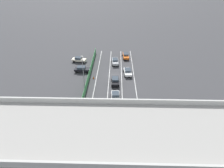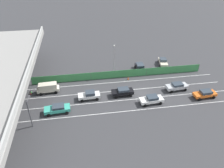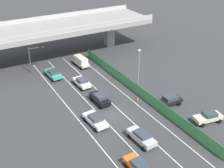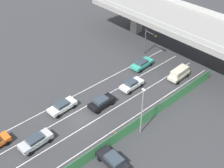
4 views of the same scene
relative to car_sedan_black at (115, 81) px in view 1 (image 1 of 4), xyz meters
The scene contains 19 objects.
ground_plane 4.05m from the car_sedan_black, 89.88° to the right, with size 300.00×300.00×0.00m, color #38383A.
lane_line_left_edge 5.16m from the car_sedan_black, behind, with size 0.14×42.71×0.01m, color silver.
lane_line_mid_left 2.00m from the car_sedan_black, 160.54° to the right, with size 0.14×42.71×0.01m, color silver.
lane_line_mid_right 2.01m from the car_sedan_black, 19.28° to the right, with size 0.14×42.71×0.01m, color silver.
lane_line_right_edge 5.18m from the car_sedan_black, ahead, with size 0.14×42.71×0.01m, color silver.
elevated_overpass 23.37m from the car_sedan_black, 89.98° to the left, with size 45.62×11.77×7.82m.
green_fence 6.97m from the car_sedan_black, ahead, with size 0.10×38.81×1.86m.
car_sedan_black is the anchor object (origin of this frame).
car_hatchback_white 6.72m from the car_sedan_black, 91.11° to the left, with size 2.12×4.34×1.66m.
car_sedan_silver 11.59m from the car_sedan_black, 89.20° to the right, with size 2.21×4.62×1.61m.
car_taxi_teal 13.15m from the car_sedan_black, 104.97° to the left, with size 2.32×4.74×1.54m.
car_sedan_white 6.02m from the car_sedan_black, 123.86° to the right, with size 2.32×4.63×1.57m.
car_van_cream 15.32m from the car_sedan_black, 77.10° to the left, with size 2.16×4.49×2.07m.
car_taxi_orange 16.39m from the car_sedan_black, 101.33° to the right, with size 2.15×4.65×1.57m.
parked_sedan_cream 17.02m from the car_sedan_black, 47.90° to the right, with size 4.54×2.58×1.64m.
parked_sedan_dark 11.19m from the car_sedan_black, 33.27° to the right, with size 4.55×2.15×1.67m.
traffic_light 17.80m from the car_sedan_black, 108.08° to the left, with size 3.10×0.55×5.39m.
street_lamp 8.66m from the car_sedan_black, ahead, with size 0.60×0.36×7.73m.
traffic_cone 6.28m from the car_sedan_black, 22.77° to the right, with size 0.47×0.47×0.74m.
Camera 1 is at (-0.28, 44.73, 25.25)m, focal length 30.29 mm.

